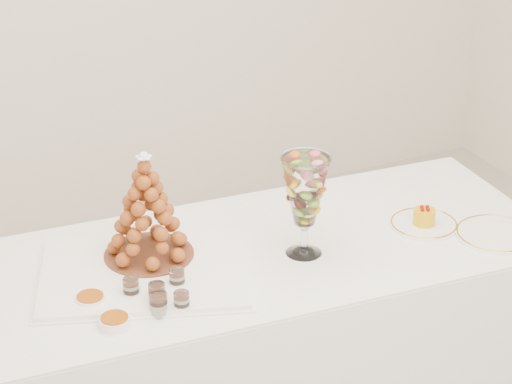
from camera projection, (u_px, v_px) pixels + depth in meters
buffet_table at (253, 348)px, 3.36m from camera, size 2.03×0.92×0.75m
lace_tray at (143, 273)px, 3.05m from camera, size 0.74×0.65×0.02m
macaron_vase at (305, 192)px, 3.09m from camera, size 0.15×0.15×0.33m
cake_plate at (424, 224)px, 3.34m from camera, size 0.23×0.23×0.01m
spare_plate at (496, 234)px, 3.28m from camera, size 0.27×0.27×0.01m
verrine_a at (131, 288)px, 2.93m from camera, size 0.06×0.06×0.07m
verrine_b at (157, 294)px, 2.90m from camera, size 0.06×0.06×0.07m
verrine_c at (177, 279)px, 2.98m from camera, size 0.05×0.05×0.06m
verrine_d at (158, 304)px, 2.85m from camera, size 0.06×0.06×0.07m
verrine_e at (182, 302)px, 2.86m from camera, size 0.06×0.06×0.06m
ramekin_back at (90, 301)px, 2.90m from camera, size 0.09×0.09×0.03m
ramekin_front at (115, 322)px, 2.80m from camera, size 0.09×0.09×0.03m
croquembouche at (146, 206)px, 3.05m from camera, size 0.30×0.30×0.35m
mousse_cake at (424, 216)px, 3.32m from camera, size 0.07×0.07×0.07m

